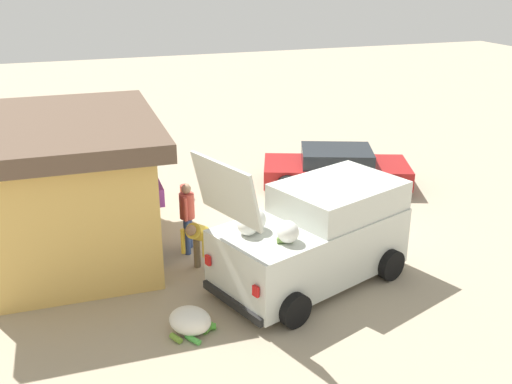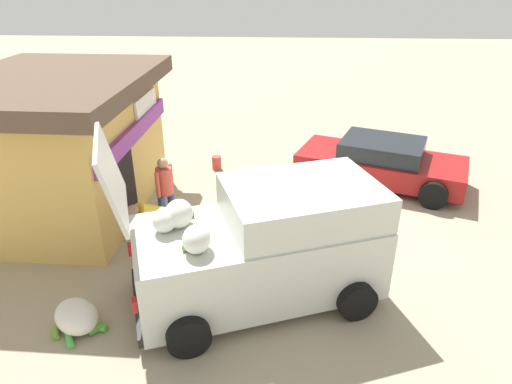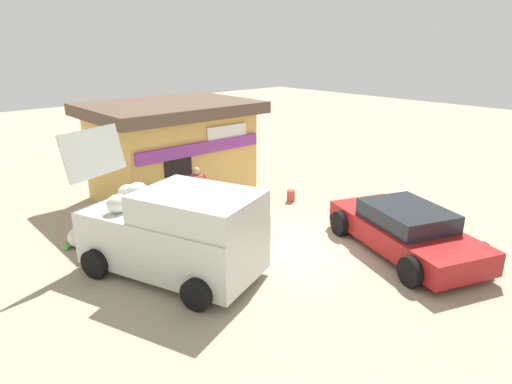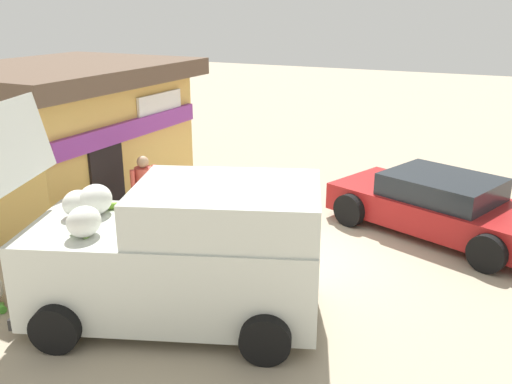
% 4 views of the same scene
% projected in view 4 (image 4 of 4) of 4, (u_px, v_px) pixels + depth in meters
% --- Properties ---
extents(ground_plane, '(60.00, 60.00, 0.00)m').
position_uv_depth(ground_plane, '(297.00, 250.00, 10.25)').
color(ground_plane, tan).
extents(storefront_bar, '(5.27, 4.09, 3.14)m').
position_uv_depth(storefront_bar, '(69.00, 136.00, 11.95)').
color(storefront_bar, '#E0B259').
rests_on(storefront_bar, ground_plane).
extents(delivery_van, '(3.27, 4.64, 3.09)m').
position_uv_depth(delivery_van, '(183.00, 252.00, 7.79)').
color(delivery_van, silver).
rests_on(delivery_van, ground_plane).
extents(parked_sedan, '(3.30, 4.60, 1.17)m').
position_uv_depth(parked_sedan, '(440.00, 205.00, 10.89)').
color(parked_sedan, maroon).
rests_on(parked_sedan, ground_plane).
extents(vendor_standing, '(0.54, 0.44, 1.64)m').
position_uv_depth(vendor_standing, '(145.00, 191.00, 10.52)').
color(vendor_standing, navy).
rests_on(vendor_standing, ground_plane).
extents(customer_bending, '(0.77, 0.75, 1.28)m').
position_uv_depth(customer_bending, '(107.00, 217.00, 9.62)').
color(customer_bending, '#726047').
rests_on(customer_bending, ground_plane).
extents(paint_bucket, '(0.26, 0.26, 0.38)m').
position_uv_depth(paint_bucket, '(249.00, 186.00, 13.30)').
color(paint_bucket, '#BF3F33').
rests_on(paint_bucket, ground_plane).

